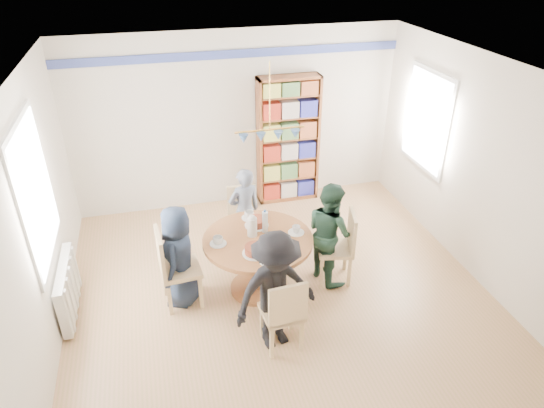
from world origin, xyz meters
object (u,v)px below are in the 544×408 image
object	(u,v)px
person_left	(179,256)
bookshelf	(288,141)
chair_near	(284,312)
radiator	(68,288)
chair_right	(342,244)
chair_left	(173,265)
person_far	(245,211)
person_near	(276,292)
person_right	(329,232)
dining_table	(258,252)
chair_far	(243,215)

from	to	relation	value
person_left	bookshelf	size ratio (longest dim) A/B	0.63
chair_near	person_left	world-z (taller)	person_left
person_left	radiator	bearing A→B (deg)	-74.34
chair_right	chair_left	bearing A→B (deg)	178.96
person_far	person_left	bearing A→B (deg)	28.21
person_near	chair_left	bearing A→B (deg)	124.81
chair_right	person_right	size ratio (longest dim) A/B	0.72
person_right	person_far	distance (m)	1.22
chair_right	person_near	world-z (taller)	person_near
person_far	chair_left	bearing A→B (deg)	27.08
chair_left	dining_table	bearing A→B (deg)	0.41
dining_table	person_left	bearing A→B (deg)	177.90
dining_table	bookshelf	distance (m)	2.43
chair_right	person_near	size ratio (longest dim) A/B	0.69
chair_left	chair_far	distance (m)	1.43
radiator	person_near	size ratio (longest dim) A/B	0.72
chair_left	chair_near	size ratio (longest dim) A/B	1.09
chair_near	person_left	xyz separation A→B (m)	(-0.95, 1.05, 0.13)
chair_near	person_right	size ratio (longest dim) A/B	0.69
person_far	bookshelf	size ratio (longest dim) A/B	0.61
chair_far	person_far	bearing A→B (deg)	-90.28
chair_left	person_right	size ratio (longest dim) A/B	0.76
person_right	person_far	bearing A→B (deg)	32.21
chair_far	person_right	bearing A→B (deg)	-47.01
dining_table	person_right	size ratio (longest dim) A/B	0.98
chair_far	person_left	xyz separation A→B (m)	(-0.94, -0.95, 0.14)
person_right	chair_right	bearing A→B (deg)	-133.91
chair_right	person_left	bearing A→B (deg)	177.73
dining_table	radiator	bearing A→B (deg)	176.57
dining_table	person_left	xyz separation A→B (m)	(-0.92, 0.03, 0.08)
chair_far	bookshelf	distance (m)	1.62
chair_left	person_right	xyz separation A→B (m)	(1.91, 0.04, 0.11)
bookshelf	radiator	bearing A→B (deg)	-147.33
chair_near	bookshelf	bearing A→B (deg)	73.23
dining_table	person_near	world-z (taller)	person_near
person_left	person_near	bearing A→B (deg)	63.43
chair_right	person_left	distance (m)	1.97
dining_table	chair_far	size ratio (longest dim) A/B	1.46
radiator	dining_table	size ratio (longest dim) A/B	0.77
person_left	person_right	bearing A→B (deg)	110.09
chair_right	chair_far	bearing A→B (deg)	134.92
chair_left	chair_right	world-z (taller)	chair_left
dining_table	chair_left	bearing A→B (deg)	-179.59
chair_near	radiator	bearing A→B (deg)	152.58
radiator	person_left	bearing A→B (deg)	-4.39
chair_right	person_right	distance (m)	0.21
dining_table	chair_near	world-z (taller)	chair_near
chair_far	person_left	size ratio (longest dim) A/B	0.70
chair_far	person_left	bearing A→B (deg)	-134.52
chair_far	person_left	distance (m)	1.35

